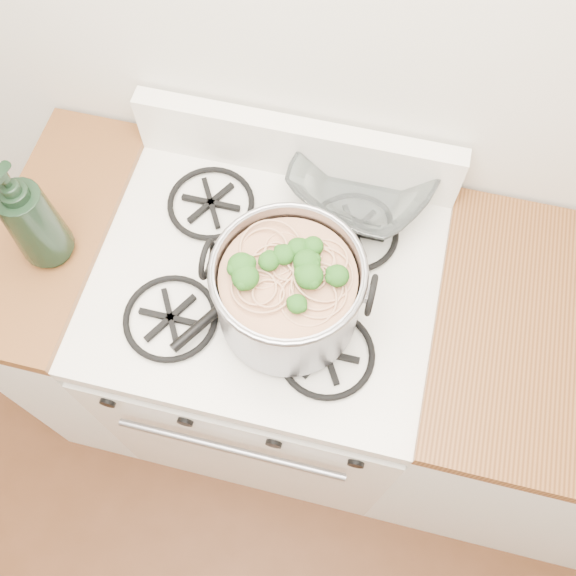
# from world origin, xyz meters

# --- Properties ---
(gas_range) EXTENTS (0.76, 0.66, 0.92)m
(gas_range) POSITION_xyz_m (0.00, 1.26, 0.44)
(gas_range) COLOR white
(gas_range) RESTS_ON ground
(counter_left) EXTENTS (0.25, 0.65, 0.92)m
(counter_left) POSITION_xyz_m (-0.51, 1.26, 0.46)
(counter_left) COLOR silver
(counter_left) RESTS_ON ground
(stock_pot) EXTENTS (0.33, 0.30, 0.20)m
(stock_pot) POSITION_xyz_m (0.07, 1.18, 1.02)
(stock_pot) COLOR gray
(stock_pot) RESTS_ON gas_range
(spatula) EXTENTS (0.41, 0.42, 0.02)m
(spatula) POSITION_xyz_m (-0.00, 1.26, 0.94)
(spatula) COLOR black
(spatula) RESTS_ON gas_range
(glass_bowl) EXTENTS (0.17, 0.17, 0.03)m
(glass_bowl) POSITION_xyz_m (0.17, 1.53, 0.94)
(glass_bowl) COLOR white
(glass_bowl) RESTS_ON gas_range
(bottle) EXTENTS (0.14, 0.14, 0.30)m
(bottle) POSITION_xyz_m (-0.47, 1.21, 1.07)
(bottle) COLOR black
(bottle) RESTS_ON counter_left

